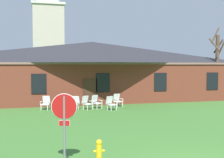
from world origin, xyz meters
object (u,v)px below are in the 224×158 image
(lawn_chair_right_end, at_px, (96,102))
(lawn_chair_middle, at_px, (87,102))
(lawn_chair_far_side, at_px, (111,103))
(lawn_chair_by_porch, at_px, (46,103))
(lawn_chair_under_eave, at_px, (118,100))
(stop_sign, at_px, (64,115))
(fire_hydrant, at_px, (99,152))
(lawn_chair_near_door, at_px, (63,102))
(lawn_chair_left_end, at_px, (75,103))

(lawn_chair_right_end, bearing_deg, lawn_chair_middle, -160.77)
(lawn_chair_far_side, bearing_deg, lawn_chair_right_end, 133.11)
(lawn_chair_by_porch, height_order, lawn_chair_under_eave, same)
(stop_sign, distance_m, lawn_chair_middle, 11.10)
(lawn_chair_middle, xyz_separation_m, lawn_chair_right_end, (0.74, 0.26, 0.00))
(lawn_chair_by_porch, distance_m, fire_hydrant, 11.55)
(lawn_chair_near_door, bearing_deg, lawn_chair_middle, -25.28)
(lawn_chair_by_porch, distance_m, lawn_chair_middle, 2.90)
(lawn_chair_left_end, bearing_deg, lawn_chair_near_door, 135.63)
(lawn_chair_by_porch, bearing_deg, stop_sign, -87.36)
(lawn_chair_near_door, xyz_separation_m, lawn_chair_right_end, (2.36, -0.51, 0.00))
(lawn_chair_far_side, distance_m, lawn_chair_under_eave, 1.72)
(fire_hydrant, bearing_deg, stop_sign, 178.19)
(lawn_chair_by_porch, distance_m, lawn_chair_under_eave, 5.33)
(lawn_chair_under_eave, bearing_deg, lawn_chair_far_side, -120.85)
(lawn_chair_near_door, xyz_separation_m, lawn_chair_far_side, (3.23, -1.44, 0.00))
(lawn_chair_left_end, relative_size, lawn_chair_right_end, 1.00)
(lawn_chair_near_door, relative_size, lawn_chair_right_end, 1.00)
(lawn_chair_by_porch, height_order, lawn_chair_left_end, same)
(lawn_chair_under_eave, bearing_deg, lawn_chair_middle, -162.09)
(lawn_chair_by_porch, relative_size, lawn_chair_far_side, 1.00)
(lawn_chair_left_end, distance_m, lawn_chair_far_side, 2.53)
(lawn_chair_by_porch, height_order, fire_hydrant, lawn_chair_by_porch)
(lawn_chair_far_side, distance_m, fire_hydrant, 10.55)
(lawn_chair_by_porch, xyz_separation_m, lawn_chair_under_eave, (5.33, 0.21, 0.00))
(lawn_chair_near_door, bearing_deg, lawn_chair_far_side, -23.97)
(lawn_chair_far_side, height_order, fire_hydrant, lawn_chair_far_side)
(stop_sign, bearing_deg, fire_hydrant, -1.81)
(stop_sign, relative_size, lawn_chair_under_eave, 2.39)
(stop_sign, bearing_deg, lawn_chair_middle, 77.93)
(stop_sign, distance_m, lawn_chair_under_eave, 12.61)
(stop_sign, xyz_separation_m, lawn_chair_right_end, (3.05, 11.06, -1.10))
(lawn_chair_far_side, bearing_deg, lawn_chair_middle, 157.37)
(lawn_chair_left_end, height_order, lawn_chair_far_side, same)
(lawn_chair_left_end, relative_size, fire_hydrant, 1.21)
(lawn_chair_near_door, distance_m, lawn_chair_far_side, 3.53)
(stop_sign, bearing_deg, lawn_chair_under_eave, 67.54)
(lawn_chair_by_porch, distance_m, lawn_chair_far_side, 4.62)
(lawn_chair_near_door, xyz_separation_m, lawn_chair_middle, (1.62, -0.77, 0.00))
(lawn_chair_left_end, bearing_deg, lawn_chair_right_end, 9.42)
(lawn_chair_left_end, distance_m, lawn_chair_right_end, 1.60)
(lawn_chair_middle, xyz_separation_m, lawn_chair_far_side, (1.61, -0.67, 0.00))
(lawn_chair_by_porch, bearing_deg, lawn_chair_middle, -11.87)
(lawn_chair_middle, height_order, lawn_chair_far_side, same)
(lawn_chair_near_door, bearing_deg, lawn_chair_under_eave, 0.55)
(stop_sign, height_order, lawn_chair_left_end, stop_sign)
(lawn_chair_right_end, height_order, fire_hydrant, lawn_chair_right_end)
(lawn_chair_middle, bearing_deg, lawn_chair_near_door, 154.72)
(lawn_chair_under_eave, height_order, fire_hydrant, lawn_chair_under_eave)
(fire_hydrant, bearing_deg, lawn_chair_far_side, 74.41)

